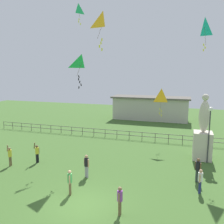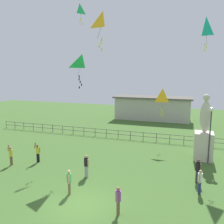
% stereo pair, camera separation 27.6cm
% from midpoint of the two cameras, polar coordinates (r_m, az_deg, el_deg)
% --- Properties ---
extents(ground_plane, '(80.00, 80.00, 0.00)m').
position_cam_midpoint_polar(ground_plane, '(15.06, -7.61, -21.06)').
color(ground_plane, '#3D6028').
extents(statue_monument, '(1.58, 1.58, 5.77)m').
position_cam_midpoint_polar(statue_monument, '(22.41, 20.51, -5.78)').
color(statue_monument, beige).
rests_on(statue_monument, ground_plane).
extents(lamppost, '(0.36, 0.36, 4.80)m').
position_cam_midpoint_polar(lamppost, '(21.30, 21.93, -2.44)').
color(lamppost, '#38383D').
rests_on(lamppost, ground_plane).
extents(person_0, '(0.48, 0.32, 1.72)m').
position_cam_midpoint_polar(person_0, '(17.88, -6.55, -12.34)').
color(person_0, '#99999E').
rests_on(person_0, ground_plane).
extents(person_1, '(0.42, 0.39, 1.74)m').
position_cam_midpoint_polar(person_1, '(18.05, 19.38, -12.59)').
color(person_1, '#3F4C47').
rests_on(person_1, ground_plane).
extents(person_2, '(0.30, 0.46, 1.62)m').
position_cam_midpoint_polar(person_2, '(15.79, -10.53, -15.80)').
color(person_2, brown).
rests_on(person_2, ground_plane).
extents(person_3, '(0.30, 0.49, 1.62)m').
position_cam_midpoint_polar(person_3, '(13.63, 1.27, -20.01)').
color(person_3, brown).
rests_on(person_3, ground_plane).
extents(person_4, '(0.29, 0.46, 1.58)m').
position_cam_midpoint_polar(person_4, '(16.65, 19.86, -14.90)').
color(person_4, navy).
rests_on(person_4, ground_plane).
extents(person_6, '(0.35, 0.46, 1.81)m').
position_cam_midpoint_polar(person_6, '(21.48, -17.80, -9.14)').
color(person_6, black).
rests_on(person_6, ground_plane).
extents(person_7, '(0.29, 0.49, 1.84)m').
position_cam_midpoint_polar(person_7, '(21.52, -23.51, -9.40)').
color(person_7, brown).
rests_on(person_7, ground_plane).
extents(kite_0, '(1.02, 1.02, 2.78)m').
position_cam_midpoint_polar(kite_0, '(24.96, 11.39, 3.70)').
color(kite_0, yellow).
extents(kite_1, '(0.66, 0.81, 2.14)m').
position_cam_midpoint_polar(kite_1, '(26.52, -8.33, 23.05)').
color(kite_1, '#1EB759').
extents(kite_2, '(1.00, 1.17, 2.61)m').
position_cam_midpoint_polar(kite_2, '(17.47, -2.63, 20.53)').
color(kite_2, yellow).
extents(kite_3, '(1.24, 1.38, 2.63)m').
position_cam_midpoint_polar(kite_3, '(19.34, -7.62, 11.46)').
color(kite_3, '#1EB759').
extents(kite_4, '(0.93, 1.09, 2.68)m').
position_cam_midpoint_polar(kite_4, '(22.22, 20.84, 18.31)').
color(kite_4, '#19B2B2').
extents(waterfront_railing, '(36.01, 0.06, 0.95)m').
position_cam_midpoint_polar(waterfront_railing, '(27.29, 4.16, -5.26)').
color(waterfront_railing, '#4C4742').
rests_on(waterfront_railing, ground_plane).
extents(pavilion_building, '(12.16, 3.96, 3.68)m').
position_cam_midpoint_polar(pavilion_building, '(38.52, 8.94, 0.96)').
color(pavilion_building, '#B7B2A3').
rests_on(pavilion_building, ground_plane).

